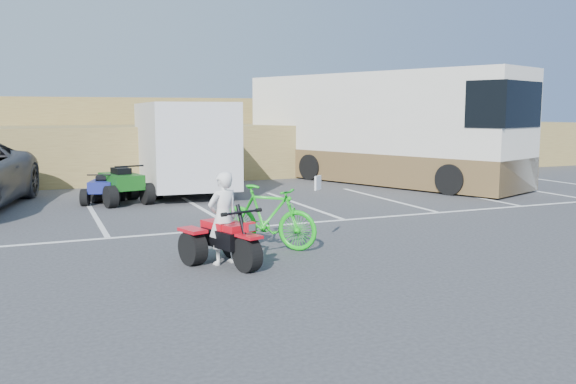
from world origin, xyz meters
name	(u,v)px	position (x,y,z in m)	size (l,w,h in m)	color
ground	(276,252)	(0.00, 0.00, 0.00)	(100.00, 100.00, 0.00)	#353537
parking_stripes	(248,214)	(0.87, 4.07, 0.00)	(28.00, 5.16, 0.01)	white
grass_embankment	(138,138)	(0.00, 15.48, 1.42)	(40.00, 8.50, 3.10)	olive
red_trike_atv	(229,265)	(-1.09, -0.63, 0.00)	(1.14, 1.52, 0.99)	red
rider	(223,218)	(-1.13, -0.49, 0.78)	(0.57, 0.38, 1.57)	white
green_dirt_bike	(267,217)	(-0.03, 0.34, 0.59)	(0.56, 1.98, 1.19)	#14BF19
cargo_trailer	(183,144)	(0.38, 9.05, 1.52)	(2.77, 6.14, 2.80)	silver
rv_motorhome	(378,136)	(7.47, 8.87, 1.65)	(6.53, 10.80, 3.81)	silver
quad_atv_blue	(104,203)	(-2.27, 7.30, 0.00)	(1.00, 1.34, 0.88)	navy
quad_atv_green	(122,203)	(-1.81, 7.07, 0.00)	(1.28, 1.72, 1.12)	#135414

